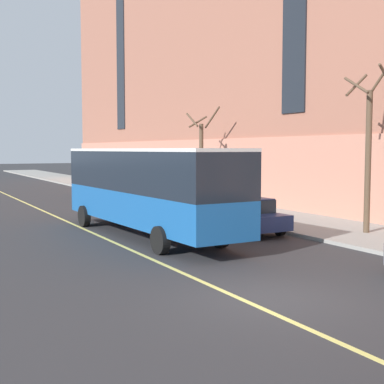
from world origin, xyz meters
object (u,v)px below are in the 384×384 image
at_px(city_bus, 147,186).
at_px(street_tree_mid_block, 369,147).
at_px(parked_car_navy_3, 245,215).
at_px(parked_car_black_4, 99,186).
at_px(parked_car_silver_1, 171,200).
at_px(street_tree_far_uptown, 201,156).

height_order(city_bus, street_tree_mid_block, street_tree_mid_block).
xyz_separation_m(parked_car_navy_3, parked_car_black_4, (0.16, 20.54, -0.00)).
bearing_deg(city_bus, parked_car_silver_1, 56.89).
bearing_deg(parked_car_navy_3, city_bus, 166.27).
xyz_separation_m(street_tree_mid_block, street_tree_far_uptown, (0.02, 14.37, -0.54)).
bearing_deg(parked_car_navy_3, parked_car_black_4, 89.54).
height_order(parked_car_navy_3, street_tree_far_uptown, street_tree_far_uptown).
distance_m(parked_car_silver_1, parked_car_navy_3, 7.82).
distance_m(city_bus, parked_car_black_4, 20.05).
relative_size(city_bus, parked_car_black_4, 2.68).
relative_size(parked_car_silver_1, parked_car_navy_3, 1.00).
xyz_separation_m(parked_car_silver_1, parked_car_black_4, (-0.01, 12.73, -0.00)).
bearing_deg(street_tree_far_uptown, parked_car_navy_3, -109.85).
bearing_deg(street_tree_mid_block, parked_car_silver_1, 109.29).
bearing_deg(city_bus, parked_car_black_4, 77.24).
bearing_deg(street_tree_mid_block, parked_car_black_4, 99.23).
xyz_separation_m(parked_car_black_4, street_tree_far_uptown, (3.87, -9.35, 2.44)).
height_order(city_bus, street_tree_far_uptown, street_tree_far_uptown).
distance_m(parked_car_silver_1, street_tree_mid_block, 12.02).
height_order(parked_car_silver_1, parked_car_navy_3, same).
bearing_deg(parked_car_silver_1, street_tree_mid_block, -70.71).
bearing_deg(street_tree_far_uptown, city_bus, -129.24).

